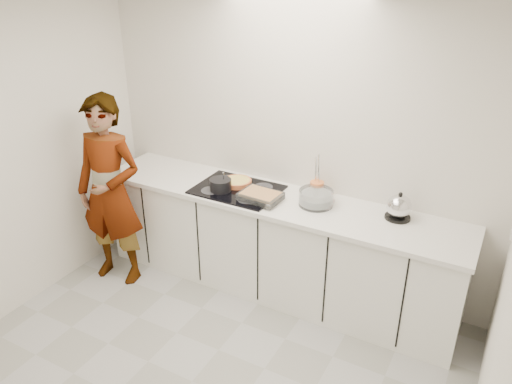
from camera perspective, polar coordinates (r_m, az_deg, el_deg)
The scene contains 14 objects.
floor at distance 3.84m, azimuth -7.32°, elevation -20.67°, with size 3.60×3.20×0.00m, color #ABABAA.
wall_back at distance 4.30m, azimuth 4.11°, elevation 5.66°, with size 3.60×0.00×2.60m, color silver.
wall_right at distance 2.57m, azimuth 26.76°, elevation -12.41°, with size 0.02×3.20×2.60m.
base_cabinets at distance 4.42m, azimuth 2.01°, elevation -6.20°, with size 3.20×0.58×0.87m, color white.
countertop at distance 4.20m, azimuth 2.10°, elevation -0.91°, with size 3.24×0.64×0.04m, color white.
hob at distance 4.32m, azimuth -2.16°, elevation 0.30°, with size 0.72×0.54×0.01m, color black.
tart_dish at distance 4.39m, azimuth -2.16°, elevation 1.17°, with size 0.30×0.30×0.04m.
saucepan at distance 4.27m, azimuth -4.08°, elevation 0.82°, with size 0.23×0.23×0.18m.
baking_dish at distance 4.11m, azimuth 0.53°, elevation -0.43°, with size 0.34×0.26×0.06m.
mixing_bowl at distance 4.07m, azimuth 6.87°, elevation -0.73°, with size 0.30×0.30×0.13m.
tea_towel at distance 4.12m, azimuth 7.28°, elevation -1.11°, with size 0.21×0.15×0.03m, color white.
kettle at distance 3.98m, azimuth 16.00°, elevation -1.72°, with size 0.21×0.21×0.22m.
utensil_crock at distance 4.19m, azimuth 6.95°, elevation 0.26°, with size 0.12×0.12×0.14m, color orange.
cook at distance 4.56m, azimuth -16.34°, elevation -0.02°, with size 0.63×0.42×1.74m, color white.
Camera 1 is at (1.66, -2.09, 2.77)m, focal length 35.00 mm.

